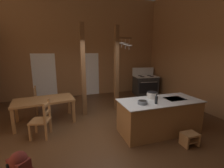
{
  "coord_description": "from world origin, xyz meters",
  "views": [
    {
      "loc": [
        -1.07,
        -3.7,
        2.16
      ],
      "look_at": [
        0.59,
        1.18,
        1.07
      ],
      "focal_mm": 25.13,
      "sensor_mm": 36.0,
      "label": 1
    }
  ],
  "objects_px": {
    "step_stool": "(190,138)",
    "dining_table": "(44,102)",
    "ladderback_chair_near_window": "(42,120)",
    "ladderback_chair_by_post": "(40,100)",
    "stockpot_on_counter": "(152,95)",
    "backpack": "(20,168)",
    "bottle_tall_on_counter": "(156,100)",
    "mixing_bowl_on_counter": "(143,102)",
    "stove_range": "(145,85)",
    "kitchen_island": "(159,116)"
  },
  "relations": [
    {
      "from": "stove_range",
      "to": "dining_table",
      "type": "height_order",
      "value": "stove_range"
    },
    {
      "from": "step_stool",
      "to": "ladderback_chair_near_window",
      "type": "relative_size",
      "value": 0.38
    },
    {
      "from": "step_stool",
      "to": "dining_table",
      "type": "height_order",
      "value": "dining_table"
    },
    {
      "from": "ladderback_chair_by_post",
      "to": "stockpot_on_counter",
      "type": "distance_m",
      "value": 3.84
    },
    {
      "from": "dining_table",
      "to": "mixing_bowl_on_counter",
      "type": "relative_size",
      "value": 7.64
    },
    {
      "from": "backpack",
      "to": "bottle_tall_on_counter",
      "type": "bearing_deg",
      "value": 11.08
    },
    {
      "from": "kitchen_island",
      "to": "dining_table",
      "type": "bearing_deg",
      "value": 151.63
    },
    {
      "from": "step_stool",
      "to": "bottle_tall_on_counter",
      "type": "bearing_deg",
      "value": 134.45
    },
    {
      "from": "dining_table",
      "to": "ladderback_chair_by_post",
      "type": "relative_size",
      "value": 1.89
    },
    {
      "from": "kitchen_island",
      "to": "mixing_bowl_on_counter",
      "type": "relative_size",
      "value": 9.21
    },
    {
      "from": "bottle_tall_on_counter",
      "to": "mixing_bowl_on_counter",
      "type": "bearing_deg",
      "value": 164.93
    },
    {
      "from": "dining_table",
      "to": "stockpot_on_counter",
      "type": "relative_size",
      "value": 5.27
    },
    {
      "from": "step_stool",
      "to": "ladderback_chair_near_window",
      "type": "xyz_separation_m",
      "value": [
        -3.26,
        1.51,
        0.27
      ]
    },
    {
      "from": "kitchen_island",
      "to": "ladderback_chair_near_window",
      "type": "xyz_separation_m",
      "value": [
        -2.95,
        0.73,
        0.01
      ]
    },
    {
      "from": "mixing_bowl_on_counter",
      "to": "bottle_tall_on_counter",
      "type": "relative_size",
      "value": 0.93
    },
    {
      "from": "backpack",
      "to": "bottle_tall_on_counter",
      "type": "xyz_separation_m",
      "value": [
        2.9,
        0.57,
        0.67
      ]
    },
    {
      "from": "ladderback_chair_by_post",
      "to": "dining_table",
      "type": "bearing_deg",
      "value": -77.34
    },
    {
      "from": "step_stool",
      "to": "stove_range",
      "type": "bearing_deg",
      "value": 72.92
    },
    {
      "from": "stockpot_on_counter",
      "to": "stove_range",
      "type": "bearing_deg",
      "value": 61.98
    },
    {
      "from": "kitchen_island",
      "to": "stove_range",
      "type": "xyz_separation_m",
      "value": [
        1.6,
        3.42,
        0.04
      ]
    },
    {
      "from": "backpack",
      "to": "step_stool",
      "type": "bearing_deg",
      "value": -0.14
    },
    {
      "from": "step_stool",
      "to": "backpack",
      "type": "relative_size",
      "value": 0.61
    },
    {
      "from": "step_stool",
      "to": "ladderback_chair_by_post",
      "type": "bearing_deg",
      "value": 136.53
    },
    {
      "from": "stove_range",
      "to": "stockpot_on_counter",
      "type": "xyz_separation_m",
      "value": [
        -1.7,
        -3.2,
        0.5
      ]
    },
    {
      "from": "backpack",
      "to": "mixing_bowl_on_counter",
      "type": "relative_size",
      "value": 2.53
    },
    {
      "from": "ladderback_chair_by_post",
      "to": "stove_range",
      "type": "bearing_deg",
      "value": 11.01
    },
    {
      "from": "backpack",
      "to": "dining_table",
      "type": "bearing_deg",
      "value": 84.95
    },
    {
      "from": "ladderback_chair_by_post",
      "to": "mixing_bowl_on_counter",
      "type": "height_order",
      "value": "mixing_bowl_on_counter"
    },
    {
      "from": "dining_table",
      "to": "mixing_bowl_on_counter",
      "type": "bearing_deg",
      "value": -35.94
    },
    {
      "from": "bottle_tall_on_counter",
      "to": "ladderback_chair_by_post",
      "type": "bearing_deg",
      "value": 136.95
    },
    {
      "from": "step_stool",
      "to": "bottle_tall_on_counter",
      "type": "xyz_separation_m",
      "value": [
        -0.57,
        0.58,
        0.81
      ]
    },
    {
      "from": "ladderback_chair_by_post",
      "to": "bottle_tall_on_counter",
      "type": "relative_size",
      "value": 3.75
    },
    {
      "from": "kitchen_island",
      "to": "ladderback_chair_near_window",
      "type": "bearing_deg",
      "value": 166.17
    },
    {
      "from": "dining_table",
      "to": "ladderback_chair_near_window",
      "type": "relative_size",
      "value": 1.89
    },
    {
      "from": "kitchen_island",
      "to": "backpack",
      "type": "xyz_separation_m",
      "value": [
        -3.17,
        -0.78,
        -0.13
      ]
    },
    {
      "from": "stockpot_on_counter",
      "to": "backpack",
      "type": "bearing_deg",
      "value": -161.84
    },
    {
      "from": "stove_range",
      "to": "ladderback_chair_by_post",
      "type": "bearing_deg",
      "value": -168.99
    },
    {
      "from": "kitchen_island",
      "to": "ladderback_chair_by_post",
      "type": "bearing_deg",
      "value": 141.67
    },
    {
      "from": "ladderback_chair_near_window",
      "to": "bottle_tall_on_counter",
      "type": "distance_m",
      "value": 2.9
    },
    {
      "from": "ladderback_chair_near_window",
      "to": "backpack",
      "type": "xyz_separation_m",
      "value": [
        -0.22,
        -1.5,
        -0.14
      ]
    },
    {
      "from": "step_stool",
      "to": "ladderback_chair_by_post",
      "type": "relative_size",
      "value": 0.38
    },
    {
      "from": "ladderback_chair_by_post",
      "to": "ladderback_chair_near_window",
      "type": "bearing_deg",
      "value": -83.3
    },
    {
      "from": "ladderback_chair_by_post",
      "to": "stockpot_on_counter",
      "type": "bearing_deg",
      "value": -36.61
    },
    {
      "from": "kitchen_island",
      "to": "mixing_bowl_on_counter",
      "type": "distance_m",
      "value": 0.77
    },
    {
      "from": "stove_range",
      "to": "dining_table",
      "type": "bearing_deg",
      "value": -158.14
    },
    {
      "from": "dining_table",
      "to": "ladderback_chair_by_post",
      "type": "bearing_deg",
      "value": 102.66
    },
    {
      "from": "dining_table",
      "to": "stockpot_on_counter",
      "type": "bearing_deg",
      "value": -25.63
    },
    {
      "from": "dining_table",
      "to": "bottle_tall_on_counter",
      "type": "height_order",
      "value": "bottle_tall_on_counter"
    },
    {
      "from": "step_stool",
      "to": "backpack",
      "type": "bearing_deg",
      "value": 179.86
    },
    {
      "from": "backpack",
      "to": "ladderback_chair_near_window",
      "type": "bearing_deg",
      "value": 81.84
    }
  ]
}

